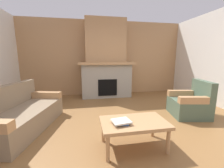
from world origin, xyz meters
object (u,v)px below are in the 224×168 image
(coffee_table, at_px, (134,124))
(couch, at_px, (20,115))
(fireplace, at_px, (106,64))
(armchair, at_px, (190,104))

(coffee_table, bearing_deg, couch, 154.18)
(fireplace, bearing_deg, armchair, -52.02)
(fireplace, relative_size, coffee_table, 2.70)
(armchair, bearing_deg, couch, -179.92)
(fireplace, distance_m, armchair, 2.93)
(couch, distance_m, armchair, 3.72)
(armchair, xyz_separation_m, coffee_table, (-1.75, -0.96, 0.08))
(fireplace, xyz_separation_m, armchair, (1.72, -2.21, -0.87))
(fireplace, bearing_deg, couch, -132.04)
(armchair, bearing_deg, fireplace, 127.98)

